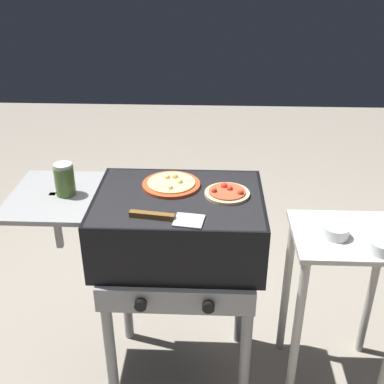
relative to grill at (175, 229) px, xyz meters
name	(u,v)px	position (x,y,z in m)	size (l,w,h in m)	color
ground_plane	(181,368)	(0.01, 0.00, -0.76)	(8.00, 8.00, 0.00)	gray
grill	(175,229)	(0.00, 0.00, 0.00)	(0.96, 0.53, 0.90)	black
pizza_cheese	(171,184)	(-0.02, 0.09, 0.15)	(0.23, 0.23, 0.04)	#C64723
pizza_pepperoni	(227,193)	(0.20, 0.02, 0.15)	(0.17, 0.17, 0.03)	beige
sauce_jar	(65,179)	(-0.41, 0.01, 0.21)	(0.07, 0.07, 0.13)	#4C6B2D
spatula	(167,218)	(-0.01, -0.16, 0.15)	(0.27, 0.10, 0.02)	#B7BABF
prep_table	(342,279)	(0.67, 0.00, -0.22)	(0.44, 0.36, 0.75)	beige
topping_bowl_near	(384,247)	(0.76, -0.11, 0.02)	(0.11, 0.11, 0.04)	silver
topping_bowl_far	(336,232)	(0.61, -0.02, 0.02)	(0.10, 0.10, 0.04)	silver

